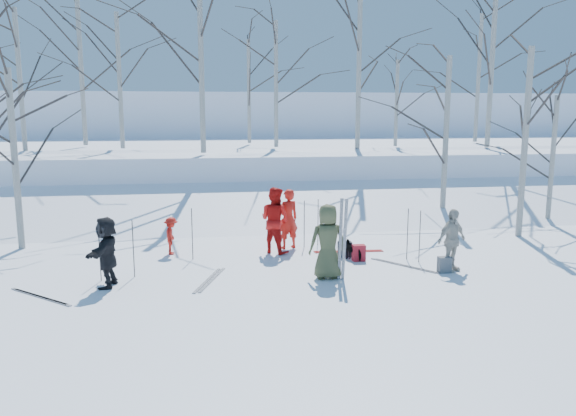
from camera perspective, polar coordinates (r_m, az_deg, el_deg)
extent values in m
plane|color=white|center=(13.49, 0.97, -6.52)|extent=(120.00, 120.00, 0.00)
cube|color=white|center=(20.21, -2.35, -0.60)|extent=(70.00, 9.49, 4.12)
cube|color=white|center=(29.97, -4.49, 4.41)|extent=(70.00, 18.00, 2.20)
cube|color=white|center=(50.84, -6.28, 7.70)|extent=(90.00, 30.00, 6.00)
imported|color=#444A2C|center=(12.82, 4.05, -3.42)|extent=(0.86, 0.57, 1.73)
imported|color=red|center=(15.61, 0.01, -1.11)|extent=(0.71, 0.58, 1.67)
imported|color=red|center=(15.13, -1.35, -1.24)|extent=(1.10, 1.09, 1.79)
imported|color=red|center=(15.35, -11.77, -2.78)|extent=(0.39, 0.66, 1.01)
imported|color=beige|center=(13.96, 16.30, -3.16)|extent=(0.96, 0.71, 1.51)
imported|color=black|center=(12.84, -17.94, -4.26)|extent=(0.68, 1.50, 1.56)
imported|color=black|center=(14.61, 6.70, -4.27)|extent=(0.57, 0.66, 0.51)
cube|color=silver|center=(12.67, 5.35, -3.21)|extent=(0.08, 0.16, 1.90)
cube|color=silver|center=(12.63, 5.77, -3.25)|extent=(0.09, 0.23, 1.89)
cylinder|color=black|center=(14.69, -9.71, -2.61)|extent=(0.02, 0.02, 1.34)
cylinder|color=black|center=(14.56, 13.24, -2.85)|extent=(0.02, 0.02, 1.34)
cylinder|color=black|center=(13.32, -18.59, -4.28)|extent=(0.02, 0.02, 1.34)
cylinder|color=black|center=(15.75, 1.66, -1.64)|extent=(0.02, 0.02, 1.34)
cylinder|color=black|center=(13.41, -15.44, -4.02)|extent=(0.02, 0.02, 1.34)
cylinder|color=black|center=(16.01, 3.06, -1.47)|extent=(0.02, 0.02, 1.34)
cylinder|color=black|center=(14.79, 12.05, -2.61)|extent=(0.02, 0.02, 1.34)
cube|color=maroon|center=(14.54, 7.20, -4.54)|extent=(0.32, 0.22, 0.42)
cube|color=#525559|center=(13.92, 15.61, -5.57)|extent=(0.30, 0.20, 0.38)
cube|color=black|center=(14.93, 5.80, -4.18)|extent=(0.34, 0.24, 0.40)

